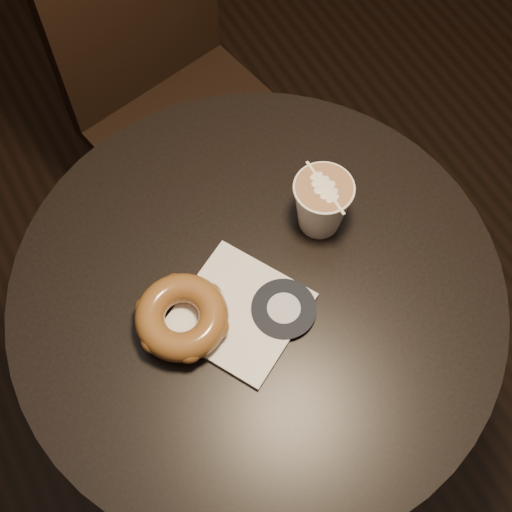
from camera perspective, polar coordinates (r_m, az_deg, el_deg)
name	(u,v)px	position (r m, az deg, el deg)	size (l,w,h in m)	color
cafe_table	(257,338)	(1.18, 0.07, -6.60)	(0.70, 0.70, 0.75)	black
chair	(167,78)	(1.51, -7.10, 13.95)	(0.44, 0.44, 0.95)	black
pastry_bag	(239,312)	(0.98, -1.34, -4.52)	(0.16, 0.16, 0.01)	white
doughnut	(182,317)	(0.96, -5.96, -4.88)	(0.13, 0.13, 0.04)	brown
latte_cup	(321,205)	(1.01, 5.25, 4.09)	(0.09, 0.09, 0.09)	white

